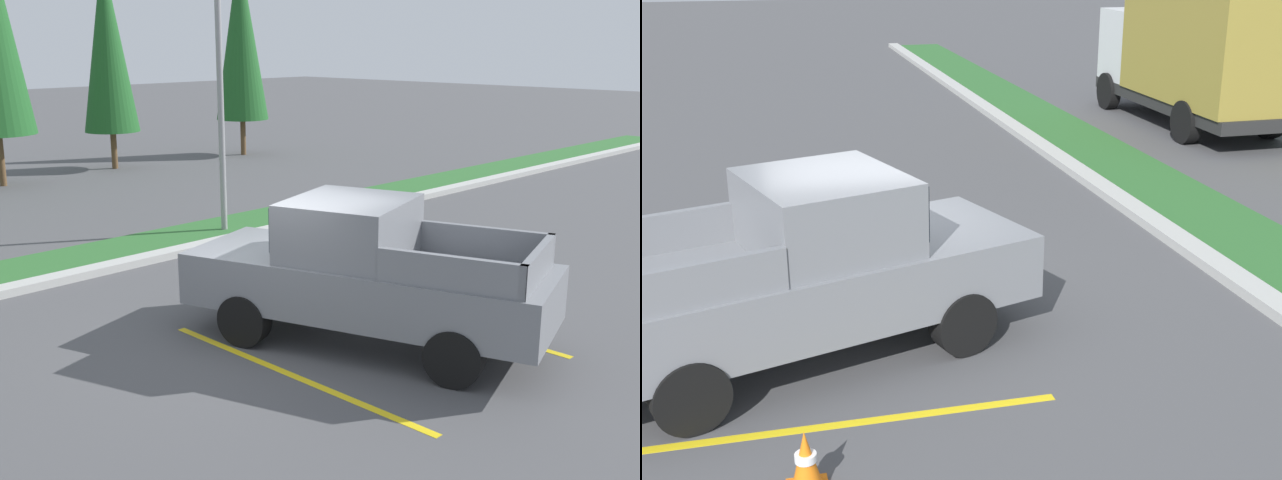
{
  "view_description": "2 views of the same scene",
  "coord_description": "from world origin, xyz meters",
  "views": [
    {
      "loc": [
        -7.26,
        -7.86,
        4.27
      ],
      "look_at": [
        0.99,
        0.17,
        1.33
      ],
      "focal_mm": 44.05,
      "sensor_mm": 36.0,
      "label": 1
    },
    {
      "loc": [
        9.73,
        -1.34,
        4.52
      ],
      "look_at": [
        -0.11,
        1.14,
        0.9
      ],
      "focal_mm": 47.6,
      "sensor_mm": 36.0,
      "label": 2
    }
  ],
  "objects": [
    {
      "name": "ground_plane",
      "position": [
        0.0,
        0.0,
        0.0
      ],
      "size": [
        120.0,
        120.0,
        0.0
      ],
      "primitive_type": "plane",
      "color": "#4C4C4F"
    },
    {
      "name": "parking_line_near",
      "position": [
        -0.69,
        -0.91,
        0.0
      ],
      "size": [
        0.12,
        4.8,
        0.01
      ],
      "primitive_type": "cube",
      "color": "yellow",
      "rests_on": "ground"
    },
    {
      "name": "pickup_truck_main",
      "position": [
        0.85,
        -0.86,
        1.04
      ],
      "size": [
        3.4,
        5.55,
        2.1
      ],
      "color": "black",
      "rests_on": "ground"
    },
    {
      "name": "curb_strip",
      "position": [
        0.0,
        5.0,
        0.07
      ],
      "size": [
        56.0,
        0.4,
        0.15
      ],
      "primitive_type": "cube",
      "color": "#B2B2AD",
      "rests_on": "ground"
    },
    {
      "name": "parking_line_far",
      "position": [
        2.41,
        -0.91,
        0.0
      ],
      "size": [
        0.12,
        4.8,
        0.01
      ],
      "primitive_type": "cube",
      "color": "yellow",
      "rests_on": "ground"
    },
    {
      "name": "cargo_truck_distant",
      "position": [
        -9.5,
        9.53,
        1.85
      ],
      "size": [
        6.82,
        2.54,
        3.4
      ],
      "color": "black",
      "rests_on": "ground"
    },
    {
      "name": "traffic_cone",
      "position": [
        3.42,
        -1.12,
        0.29
      ],
      "size": [
        0.36,
        0.36,
        0.6
      ],
      "color": "orange",
      "rests_on": "ground"
    }
  ]
}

